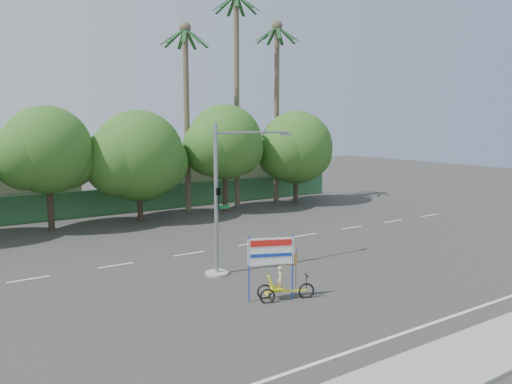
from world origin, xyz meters
TOP-DOWN VIEW (x-y plane):
  - ground at (0.00, 0.00)m, footprint 120.00×120.00m
  - sidewalk_near at (0.00, -7.50)m, footprint 50.00×2.40m
  - fence at (0.00, 21.50)m, footprint 38.00×0.08m
  - building_right at (8.00, 26.00)m, footprint 14.00×8.00m
  - tree_left at (-7.05, 18.00)m, footprint 6.66×5.60m
  - tree_center at (-1.05, 18.00)m, footprint 7.62×6.40m
  - tree_right at (5.95, 18.00)m, footprint 6.90×5.80m
  - tree_far_right at (12.95, 18.00)m, footprint 7.38×6.20m
  - palm_tall at (8.00, 19.50)m, footprint 3.73×3.79m
  - palm_mid at (12.00, 19.50)m, footprint 3.73×3.79m
  - palm_short at (3.50, 19.50)m, footprint 3.73×3.79m
  - traffic_signal at (-2.20, 3.98)m, footprint 4.72×1.10m
  - trike_billboard at (-2.13, -0.29)m, footprint 2.55×1.26m

SIDE VIEW (x-z plane):
  - ground at x=0.00m, z-range 0.00..0.00m
  - sidewalk_near at x=0.00m, z-range 0.00..0.12m
  - fence at x=0.00m, z-range 0.00..2.00m
  - trike_billboard at x=-2.13m, z-range -0.26..2.42m
  - building_right at x=8.00m, z-range 0.00..3.60m
  - traffic_signal at x=-2.20m, z-range -0.58..6.42m
  - tree_center at x=-1.05m, z-range 0.54..8.39m
  - tree_far_right at x=12.95m, z-range 0.68..8.61m
  - tree_left at x=-7.05m, z-range 1.02..9.09m
  - tree_right at x=5.95m, z-range 1.06..9.42m
  - palm_short at x=3.50m, z-range 1.64..16.09m
  - palm_mid at x=12.00m, z-range 1.67..17.12m
  - palm_tall at x=8.00m, z-range 1.74..19.19m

